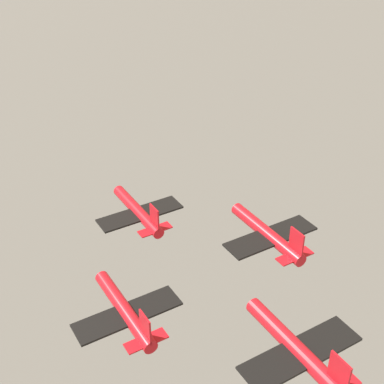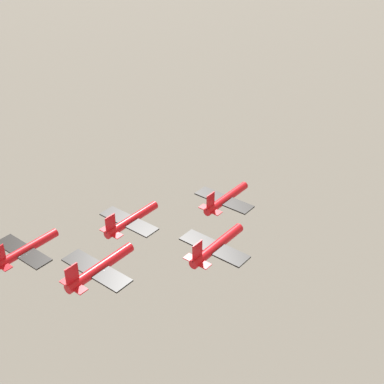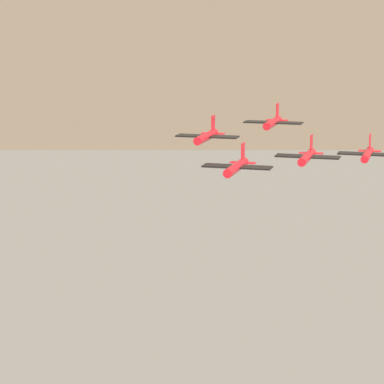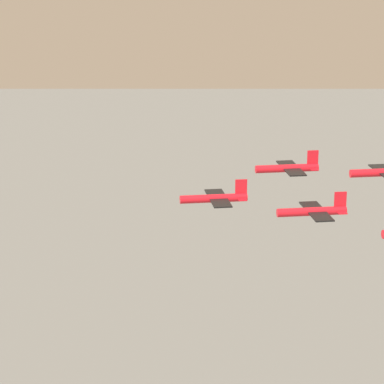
{
  "view_description": "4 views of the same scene",
  "coord_description": "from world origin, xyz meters",
  "px_view_note": "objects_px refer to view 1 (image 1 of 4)",
  "views": [
    {
      "loc": [
        53.55,
        78.61,
        162.17
      ],
      "look_at": [
        22.75,
        37.87,
        130.67
      ],
      "focal_mm": 50.0,
      "sensor_mm": 36.0,
      "label": 1
    },
    {
      "loc": [
        -10.2,
        99.56,
        173.97
      ],
      "look_at": [
        29.36,
        37.25,
        129.27
      ],
      "focal_mm": 50.0,
      "sensor_mm": 36.0,
      "label": 2
    },
    {
      "loc": [
        42.26,
        -101.36,
        148.72
      ],
      "look_at": [
        20.53,
        25.17,
        123.32
      ],
      "focal_mm": 85.0,
      "sensor_mm": 36.0,
      "label": 3
    },
    {
      "loc": [
        164.37,
        -6.57,
        168.6
      ],
      "look_at": [
        20.03,
        29.19,
        125.57
      ],
      "focal_mm": 85.0,
      "sensor_mm": 36.0,
      "label": 4
    }
  ],
  "objects_px": {
    "jet_2": "(269,235)",
    "jet_4": "(298,350)",
    "jet_0": "(139,212)",
    "jet_1": "(126,312)"
  },
  "relations": [
    {
      "from": "jet_0",
      "to": "jet_1",
      "type": "bearing_deg",
      "value": -120.47
    },
    {
      "from": "jet_1",
      "to": "jet_4",
      "type": "relative_size",
      "value": 1.0
    },
    {
      "from": "jet_1",
      "to": "jet_2",
      "type": "height_order",
      "value": "jet_2"
    },
    {
      "from": "jet_0",
      "to": "jet_1",
      "type": "xyz_separation_m",
      "value": [
        9.89,
        13.39,
        -0.27
      ]
    },
    {
      "from": "jet_4",
      "to": "jet_1",
      "type": "bearing_deg",
      "value": 120.47
    },
    {
      "from": "jet_2",
      "to": "jet_4",
      "type": "bearing_deg",
      "value": -120.47
    },
    {
      "from": "jet_1",
      "to": "jet_4",
      "type": "bearing_deg",
      "value": -59.53
    },
    {
      "from": "jet_0",
      "to": "jet_1",
      "type": "height_order",
      "value": "jet_0"
    },
    {
      "from": "jet_2",
      "to": "jet_0",
      "type": "bearing_deg",
      "value": 120.47
    },
    {
      "from": "jet_4",
      "to": "jet_0",
      "type": "bearing_deg",
      "value": 90.0
    }
  ]
}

